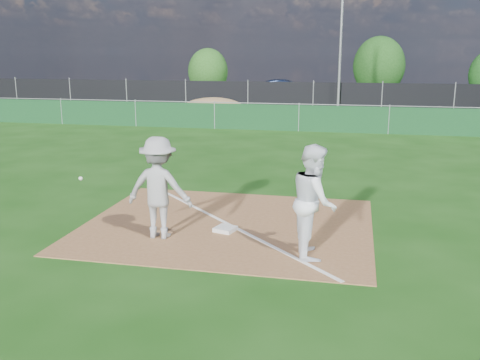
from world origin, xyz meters
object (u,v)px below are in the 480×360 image
light_pole (341,44)px  car_right (393,95)px  car_mid (286,92)px  tree_mid (379,66)px  first_base (225,229)px  runner (314,201)px  play_at_first (159,188)px  car_left (210,92)px  tree_left (208,71)px

light_pole → car_right: light_pole is taller
car_mid → car_right: 7.14m
tree_mid → first_base: bearing=-96.8°
runner → tree_mid: (2.27, 35.22, 1.44)m
play_at_first → car_left: play_at_first is taller
car_left → car_mid: (5.44, -0.08, 0.07)m
light_pole → car_left: 11.00m
first_base → car_left: size_ratio=0.09×
first_base → tree_left: (-9.53, 33.03, 1.92)m
car_left → car_right: car_left is taller
first_base → runner: bearing=-25.8°
first_base → light_pole: bearing=86.2°
runner → tree_left: 35.80m
car_right → tree_left: 15.61m
car_mid → tree_left: 9.39m
car_right → tree_left: bearing=62.4°
play_at_first → tree_mid: 35.35m
tree_left → car_right: bearing=-22.6°
runner → tree_left: size_ratio=0.53×
tree_mid → runner: bearing=-93.7°
light_pole → tree_left: bearing=135.2°
tree_left → car_left: bearing=-73.0°
light_pole → runner: 23.23m
first_base → tree_mid: size_ratio=0.08×
car_left → runner: bearing=-139.6°
runner → light_pole: bearing=-8.9°
play_at_first → car_right: (6.01, 27.66, -0.28)m
runner → car_mid: 28.35m
car_mid → tree_left: tree_left is taller
car_left → car_right: (12.58, -0.17, -0.03)m
car_left → tree_left: tree_left is taller
runner → car_mid: bearing=-1.4°
light_pole → car_mid: size_ratio=1.58×
car_left → car_mid: bearing=-69.3°
car_mid → play_at_first: bearing=177.6°
runner → car_left: (-9.60, 28.12, -0.24)m
light_pole → tree_left: size_ratio=2.08×
first_base → play_at_first: 1.63m
light_pole → car_left: size_ratio=1.78×
light_pole → car_right: 6.80m
first_base → tree_left: size_ratio=0.10×
light_pole → runner: bearing=-89.0°
play_at_first → tree_mid: (5.29, 34.93, 1.44)m
car_left → light_pole: bearing=-97.4°
play_at_first → tree_left: size_ratio=0.56×
light_pole → tree_mid: 12.57m
runner → car_left: bearing=9.0°
car_right → tree_left: tree_left is taller
car_right → first_base: bearing=164.9°
runner → car_right: (2.99, 27.95, -0.28)m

